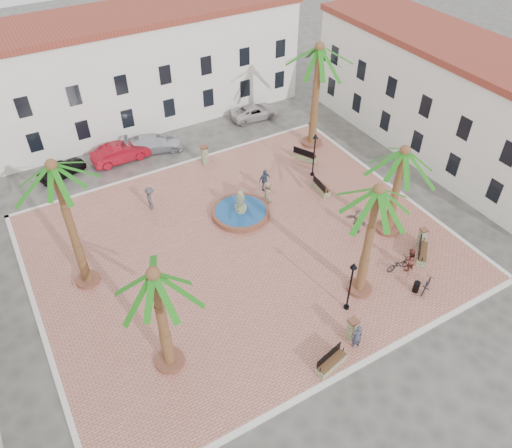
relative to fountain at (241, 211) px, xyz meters
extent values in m
plane|color=#56544F|center=(-1.42, -2.88, -0.44)|extent=(120.00, 120.00, 0.00)
cube|color=#BD7060|center=(-1.42, -2.88, -0.36)|extent=(26.00, 22.00, 0.15)
cube|color=silver|center=(-1.42, 8.12, -0.36)|extent=(26.30, 0.30, 0.16)
cube|color=silver|center=(-1.42, -13.88, -0.36)|extent=(26.30, 0.30, 0.16)
cube|color=silver|center=(11.58, -2.88, -0.36)|extent=(0.30, 22.30, 0.16)
cube|color=silver|center=(-14.42, -2.88, -0.36)|extent=(0.30, 22.30, 0.16)
cube|color=white|center=(-1.42, 17.12, 4.06)|extent=(30.00, 7.00, 9.00)
cube|color=brown|center=(-1.42, 17.12, 8.81)|extent=(30.40, 7.40, 0.50)
cube|color=black|center=(-10.80, 13.64, 1.76)|extent=(1.00, 0.12, 1.60)
cube|color=black|center=(-7.05, 13.64, 1.76)|extent=(1.00, 0.12, 1.60)
cube|color=black|center=(-3.30, 13.64, 1.76)|extent=(1.00, 0.12, 1.60)
cube|color=black|center=(0.45, 13.64, 1.76)|extent=(1.00, 0.12, 1.60)
cube|color=black|center=(4.20, 13.64, 1.76)|extent=(1.00, 0.12, 1.60)
cube|color=black|center=(7.95, 13.64, 1.76)|extent=(1.00, 0.12, 1.60)
cube|color=black|center=(11.70, 13.64, 1.76)|extent=(1.00, 0.12, 1.60)
cube|color=black|center=(-10.80, 13.64, 4.76)|extent=(1.00, 0.12, 1.60)
cube|color=black|center=(-7.05, 13.64, 4.76)|extent=(1.00, 0.12, 1.60)
cube|color=black|center=(-3.30, 13.64, 4.76)|extent=(1.00, 0.12, 1.60)
cube|color=black|center=(0.45, 13.64, 4.76)|extent=(1.00, 0.12, 1.60)
cube|color=black|center=(4.20, 13.64, 4.76)|extent=(1.00, 0.12, 1.60)
cube|color=black|center=(7.95, 13.64, 4.76)|extent=(1.00, 0.12, 1.60)
cube|color=black|center=(11.70, 13.64, 4.76)|extent=(1.00, 0.12, 1.60)
cube|color=white|center=(18.58, -0.88, 3.81)|extent=(7.00, 26.00, 8.50)
cube|color=brown|center=(18.58, -0.88, 8.31)|extent=(7.40, 26.40, 0.50)
cube|color=black|center=(15.11, -8.66, 1.76)|extent=(0.12, 1.00, 1.60)
cube|color=black|center=(15.11, -4.94, 1.76)|extent=(0.12, 1.00, 1.60)
cube|color=black|center=(15.11, -1.23, 1.76)|extent=(0.12, 1.00, 1.60)
cube|color=black|center=(15.11, 2.48, 1.76)|extent=(0.12, 1.00, 1.60)
cube|color=black|center=(15.11, 6.20, 1.76)|extent=(0.12, 1.00, 1.60)
cube|color=black|center=(15.11, 9.91, 1.76)|extent=(0.12, 1.00, 1.60)
cube|color=black|center=(15.11, -8.66, 4.76)|extent=(0.12, 1.00, 1.60)
cube|color=black|center=(15.11, -4.94, 4.76)|extent=(0.12, 1.00, 1.60)
cube|color=black|center=(15.11, -1.23, 4.76)|extent=(0.12, 1.00, 1.60)
cube|color=black|center=(15.11, 2.48, 4.76)|extent=(0.12, 1.00, 1.60)
cube|color=black|center=(15.11, 6.20, 4.76)|extent=(0.12, 1.00, 1.60)
cube|color=black|center=(15.11, 9.91, 4.76)|extent=(0.12, 1.00, 1.60)
cylinder|color=brown|center=(0.00, 0.00, -0.09)|extent=(4.10, 4.10, 0.39)
cylinder|color=#194C8C|center=(0.00, 0.00, 0.08)|extent=(3.61, 3.61, 0.06)
cylinder|color=gray|center=(0.00, 0.00, 0.10)|extent=(0.88, 0.88, 0.78)
cylinder|color=gray|center=(0.00, 0.00, 0.88)|extent=(0.59, 0.59, 1.17)
sphere|color=gray|center=(0.00, 0.00, 1.61)|extent=(0.43, 0.43, 0.43)
cylinder|color=brown|center=(-11.15, -0.91, -0.18)|extent=(1.45, 1.45, 0.22)
cylinder|color=brown|center=(-11.15, -0.91, 4.08)|extent=(0.47, 0.47, 8.29)
sphere|color=brown|center=(-11.15, -0.91, 8.22)|extent=(0.63, 0.63, 0.63)
cylinder|color=brown|center=(-9.04, -8.78, -0.17)|extent=(1.56, 1.56, 0.23)
cylinder|color=brown|center=(-9.04, -8.78, 3.17)|extent=(0.51, 0.51, 6.45)
sphere|color=brown|center=(-9.04, -8.78, 6.39)|extent=(0.68, 0.68, 0.68)
cylinder|color=brown|center=(2.76, -9.75, -0.18)|extent=(1.48, 1.48, 0.22)
cylinder|color=brown|center=(2.76, -9.75, 3.56)|extent=(0.48, 0.48, 7.25)
sphere|color=brown|center=(2.76, -9.75, 7.19)|extent=(0.65, 0.65, 0.65)
cylinder|color=brown|center=(7.89, -6.45, -0.17)|extent=(1.56, 1.56, 0.23)
cylinder|color=brown|center=(7.89, -6.45, 3.01)|extent=(0.51, 0.51, 6.13)
sphere|color=brown|center=(7.89, -6.45, 6.07)|extent=(0.68, 0.68, 0.68)
cylinder|color=brown|center=(9.81, 5.32, -0.16)|extent=(1.72, 1.72, 0.26)
cylinder|color=brown|center=(9.81, 5.32, 4.03)|extent=(0.56, 0.56, 8.12)
sphere|color=brown|center=(9.81, 5.32, 8.09)|extent=(0.75, 0.75, 0.75)
cube|color=gray|center=(-1.89, -13.21, -0.08)|extent=(1.99, 0.99, 0.42)
cube|color=#56351E|center=(-1.89, -13.21, 0.17)|extent=(1.87, 0.91, 0.06)
cube|color=black|center=(-1.95, -12.98, 0.45)|extent=(1.77, 0.45, 0.53)
cylinder|color=black|center=(-2.77, -13.41, 0.29)|extent=(0.05, 0.05, 0.32)
cylinder|color=black|center=(-1.02, -13.01, 0.29)|extent=(0.05, 0.05, 0.32)
cube|color=gray|center=(8.03, -9.55, -0.07)|extent=(1.89, 1.80, 0.44)
cube|color=#56351E|center=(8.03, -9.55, 0.19)|extent=(1.77, 1.68, 0.07)
cube|color=black|center=(7.87, -9.37, 0.49)|extent=(1.44, 1.31, 0.56)
cylinder|color=black|center=(7.33, -10.19, 0.32)|extent=(0.05, 0.05, 0.33)
cylinder|color=black|center=(8.73, -8.92, 0.32)|extent=(0.05, 0.05, 0.33)
cube|color=gray|center=(6.57, -0.57, -0.08)|extent=(0.74, 1.88, 0.41)
cube|color=#56351E|center=(6.57, -0.57, 0.15)|extent=(0.68, 1.78, 0.06)
cube|color=black|center=(6.35, -0.55, 0.43)|extent=(0.22, 1.73, 0.51)
cylinder|color=black|center=(6.49, -1.43, 0.27)|extent=(0.05, 0.05, 0.31)
cylinder|color=black|center=(6.66, 0.29, 0.27)|extent=(0.05, 0.05, 0.31)
cube|color=gray|center=(7.93, 3.61, -0.07)|extent=(1.42, 2.06, 0.44)
cube|color=#56351E|center=(7.93, 3.61, 0.19)|extent=(1.32, 1.94, 0.07)
cube|color=black|center=(7.71, 3.51, 0.49)|extent=(0.87, 1.72, 0.55)
cylinder|color=black|center=(8.34, 2.77, 0.32)|extent=(0.05, 0.05, 0.33)
cylinder|color=black|center=(7.52, 4.46, 0.32)|extent=(0.05, 0.05, 0.33)
cylinder|color=black|center=(1.22, -10.50, -0.21)|extent=(0.33, 0.33, 0.15)
cylinder|color=black|center=(1.22, -10.50, 1.44)|extent=(0.11, 0.11, 3.27)
cone|color=black|center=(1.22, -10.50, 3.21)|extent=(0.40, 0.40, 0.36)
sphere|color=beige|center=(1.22, -10.50, 3.08)|extent=(0.22, 0.22, 0.22)
cylinder|color=black|center=(7.19, 1.48, -0.21)|extent=(0.33, 0.33, 0.15)
cylinder|color=black|center=(7.19, 1.48, 1.44)|extent=(0.11, 0.11, 3.27)
cone|color=black|center=(7.19, 1.48, 3.21)|extent=(0.40, 0.40, 0.36)
sphere|color=beige|center=(7.19, 1.48, 3.08)|extent=(0.22, 0.22, 0.22)
cube|color=gray|center=(0.12, -12.29, 0.40)|extent=(0.45, 0.45, 1.38)
cube|color=brown|center=(0.12, -12.29, 1.15)|extent=(0.56, 0.56, 0.11)
cube|color=gray|center=(0.64, 7.19, 0.43)|extent=(0.45, 0.45, 1.43)
cube|color=brown|center=(0.64, 7.19, 1.20)|extent=(0.56, 0.56, 0.11)
cube|color=gray|center=(8.82, -8.64, 0.31)|extent=(0.43, 0.43, 1.20)
cube|color=brown|center=(8.82, -8.64, 0.95)|extent=(0.53, 0.53, 0.09)
cylinder|color=black|center=(5.59, -11.54, 0.08)|extent=(0.38, 0.38, 0.74)
imported|color=#33394D|center=(-0.02, -12.85, 0.56)|extent=(0.70, 0.53, 1.70)
imported|color=black|center=(5.95, -9.65, 0.17)|extent=(1.79, 0.80, 0.91)
imported|color=brown|center=(6.43, -9.94, 0.55)|extent=(0.87, 0.71, 1.68)
imported|color=black|center=(6.14, -11.82, 0.20)|extent=(1.64, 1.11, 0.97)
imported|color=#8A7458|center=(2.33, 0.22, 0.62)|extent=(1.04, 1.03, 1.82)
imported|color=#31465D|center=(2.96, 1.69, 0.60)|extent=(1.08, 0.55, 1.77)
imported|color=#424246|center=(-5.19, 3.83, 0.61)|extent=(0.85, 1.26, 1.80)
imported|color=#7E6B61|center=(5.96, -5.44, 0.57)|extent=(0.99, 1.68, 1.72)
imported|color=black|center=(-9.66, 11.40, 0.20)|extent=(4.06, 2.72, 1.29)
imported|color=maroon|center=(-4.99, 11.13, 0.33)|extent=(4.69, 1.73, 1.53)
imported|color=silver|center=(-2.06, 11.26, 0.26)|extent=(5.16, 3.24, 1.39)
imported|color=beige|center=(7.98, 11.86, 0.19)|extent=(4.66, 2.40, 1.26)
camera|label=1|loc=(-12.71, -24.10, 22.26)|focal=35.00mm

